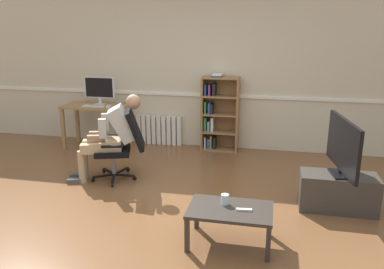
# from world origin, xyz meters

# --- Properties ---
(ground_plane) EXTENTS (18.00, 18.00, 0.00)m
(ground_plane) POSITION_xyz_m (0.00, 0.00, 0.00)
(ground_plane) COLOR brown
(back_wall) EXTENTS (12.00, 0.13, 2.70)m
(back_wall) POSITION_xyz_m (0.00, 2.65, 1.35)
(back_wall) COLOR beige
(back_wall) RESTS_ON ground_plane
(computer_desk) EXTENTS (1.12, 0.59, 0.76)m
(computer_desk) POSITION_xyz_m (-1.83, 2.15, 0.63)
(computer_desk) COLOR #9E7547
(computer_desk) RESTS_ON ground_plane
(imac_monitor) EXTENTS (0.54, 0.14, 0.48)m
(imac_monitor) POSITION_xyz_m (-1.79, 2.23, 1.03)
(imac_monitor) COLOR silver
(imac_monitor) RESTS_ON computer_desk
(keyboard) EXTENTS (0.38, 0.12, 0.02)m
(keyboard) POSITION_xyz_m (-1.81, 2.01, 0.77)
(keyboard) COLOR silver
(keyboard) RESTS_ON computer_desk
(computer_mouse) EXTENTS (0.06, 0.10, 0.03)m
(computer_mouse) POSITION_xyz_m (-1.54, 2.03, 0.77)
(computer_mouse) COLOR white
(computer_mouse) RESTS_ON computer_desk
(bookshelf) EXTENTS (0.63, 0.29, 1.31)m
(bookshelf) POSITION_xyz_m (0.26, 2.44, 0.63)
(bookshelf) COLOR olive
(bookshelf) RESTS_ON ground_plane
(radiator) EXTENTS (0.83, 0.08, 0.53)m
(radiator) POSITION_xyz_m (-0.82, 2.54, 0.26)
(radiator) COLOR white
(radiator) RESTS_ON ground_plane
(office_chair) EXTENTS (0.77, 0.66, 0.99)m
(office_chair) POSITION_xyz_m (-0.82, 0.84, 0.53)
(office_chair) COLOR black
(office_chair) RESTS_ON ground_plane
(person_seated) EXTENTS (1.04, 0.60, 1.20)m
(person_seated) POSITION_xyz_m (-0.98, 0.79, 0.65)
(person_seated) COLOR tan
(person_seated) RESTS_ON ground_plane
(tv_stand) EXTENTS (0.87, 0.39, 0.43)m
(tv_stand) POSITION_xyz_m (1.98, 0.46, 0.22)
(tv_stand) COLOR #3D3833
(tv_stand) RESTS_ON ground_plane
(tv_screen) EXTENTS (0.25, 1.02, 0.66)m
(tv_screen) POSITION_xyz_m (1.98, 0.46, 0.78)
(tv_screen) COLOR black
(tv_screen) RESTS_ON tv_stand
(coffee_table) EXTENTS (0.82, 0.53, 0.38)m
(coffee_table) POSITION_xyz_m (0.83, -0.55, 0.33)
(coffee_table) COLOR #332D28
(coffee_table) RESTS_ON ground_plane
(drinking_glass) EXTENTS (0.08, 0.08, 0.11)m
(drinking_glass) POSITION_xyz_m (0.77, -0.48, 0.43)
(drinking_glass) COLOR silver
(drinking_glass) RESTS_ON coffee_table
(spare_remote) EXTENTS (0.15, 0.05, 0.02)m
(spare_remote) POSITION_xyz_m (0.97, -0.57, 0.39)
(spare_remote) COLOR white
(spare_remote) RESTS_ON coffee_table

